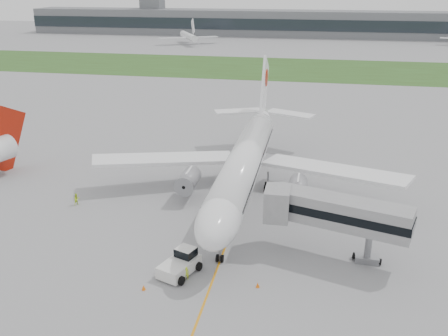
% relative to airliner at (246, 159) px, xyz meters
% --- Properties ---
extents(ground, '(600.00, 600.00, 0.00)m').
position_rel_airliner_xyz_m(ground, '(0.00, -4.87, -5.66)').
color(ground, gray).
rests_on(ground, ground).
extents(apron_markings, '(70.00, 70.00, 0.04)m').
position_rel_airliner_xyz_m(apron_markings, '(0.00, -9.87, -5.66)').
color(apron_markings, orange).
rests_on(apron_markings, ground).
extents(grass_strip, '(600.00, 50.00, 0.02)m').
position_rel_airliner_xyz_m(grass_strip, '(0.00, 115.13, -5.65)').
color(grass_strip, '#324C1C').
rests_on(grass_strip, ground).
extents(terminal_building, '(320.00, 22.30, 14.00)m').
position_rel_airliner_xyz_m(terminal_building, '(0.00, 225.00, 1.34)').
color(terminal_building, slate).
rests_on(terminal_building, ground).
extents(control_tower, '(12.00, 12.00, 56.00)m').
position_rel_airliner_xyz_m(control_tower, '(-90.00, 227.13, -5.66)').
color(control_tower, slate).
rests_on(control_tower, ground).
extents(airliner, '(48.13, 53.95, 17.88)m').
position_rel_airliner_xyz_m(airliner, '(0.00, 0.00, 0.00)').
color(airliner, white).
rests_on(airliner, ground).
extents(pushback_tug, '(4.70, 5.66, 2.55)m').
position_rel_airliner_xyz_m(pushback_tug, '(-3.84, -22.78, -4.48)').
color(pushback_tug, silver).
rests_on(pushback_tug, ground).
extents(jet_bridge, '(16.99, 7.97, 7.78)m').
position_rel_airliner_xyz_m(jet_bridge, '(12.37, -16.09, 0.10)').
color(jet_bridge, '#98989B').
rests_on(jet_bridge, ground).
extents(safety_cone_left, '(0.43, 0.43, 0.59)m').
position_rel_airliner_xyz_m(safety_cone_left, '(-6.81, -26.89, -5.37)').
color(safety_cone_left, orange).
rests_on(safety_cone_left, ground).
extents(safety_cone_right, '(0.42, 0.42, 0.58)m').
position_rel_airliner_xyz_m(safety_cone_right, '(4.98, -24.13, -5.37)').
color(safety_cone_right, orange).
rests_on(safety_cone_right, ground).
extents(ground_crew_near, '(0.66, 0.53, 1.59)m').
position_rel_airliner_xyz_m(ground_crew_near, '(-2.87, -24.13, -4.87)').
color(ground_crew_near, '#D6FE2A').
rests_on(ground_crew_near, ground).
extents(ground_crew_far, '(1.05, 1.10, 1.78)m').
position_rel_airliner_xyz_m(ground_crew_far, '(-23.45, -8.49, -4.77)').
color(ground_crew_far, '#C7ED27').
rests_on(ground_crew_far, ground).
extents(distant_aircraft_left, '(38.35, 36.87, 11.33)m').
position_rel_airliner_xyz_m(distant_aircraft_left, '(-55.45, 177.99, -5.66)').
color(distant_aircraft_left, white).
rests_on(distant_aircraft_left, ground).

